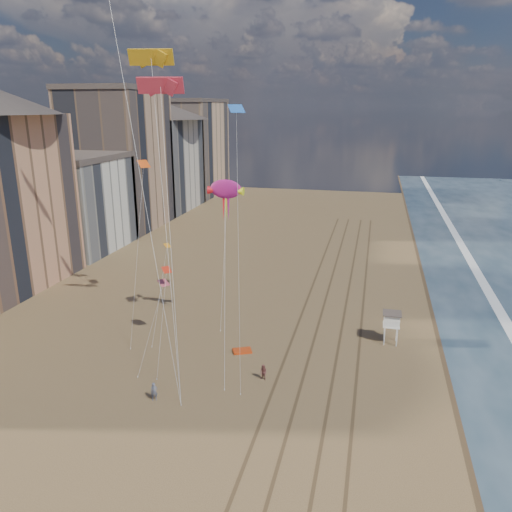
{
  "coord_description": "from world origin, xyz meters",
  "views": [
    {
      "loc": [
        6.74,
        -24.21,
        25.1
      ],
      "look_at": [
        -5.35,
        26.0,
        9.5
      ],
      "focal_mm": 35.0,
      "sensor_mm": 36.0,
      "label": 1
    }
  ],
  "objects_px": {
    "show_kite": "(226,190)",
    "lifeguard_stand": "(392,320)",
    "grounded_kite": "(242,351)",
    "kite_flyer_a": "(154,392)",
    "kite_flyer_b": "(263,372)"
  },
  "relations": [
    {
      "from": "kite_flyer_a",
      "to": "show_kite",
      "type": "bearing_deg",
      "value": 51.85
    },
    {
      "from": "show_kite",
      "to": "kite_flyer_b",
      "type": "distance_m",
      "value": 18.88
    },
    {
      "from": "lifeguard_stand",
      "to": "kite_flyer_a",
      "type": "distance_m",
      "value": 26.37
    },
    {
      "from": "lifeguard_stand",
      "to": "show_kite",
      "type": "bearing_deg",
      "value": -171.33
    },
    {
      "from": "lifeguard_stand",
      "to": "kite_flyer_b",
      "type": "distance_m",
      "value": 16.2
    },
    {
      "from": "kite_flyer_a",
      "to": "kite_flyer_b",
      "type": "distance_m",
      "value": 10.32
    },
    {
      "from": "kite_flyer_a",
      "to": "lifeguard_stand",
      "type": "bearing_deg",
      "value": 11.84
    },
    {
      "from": "grounded_kite",
      "to": "lifeguard_stand",
      "type": "bearing_deg",
      "value": -3.35
    },
    {
      "from": "lifeguard_stand",
      "to": "grounded_kite",
      "type": "distance_m",
      "value": 16.6
    },
    {
      "from": "grounded_kite",
      "to": "kite_flyer_a",
      "type": "relative_size",
      "value": 1.15
    },
    {
      "from": "grounded_kite",
      "to": "show_kite",
      "type": "relative_size",
      "value": 0.1
    },
    {
      "from": "lifeguard_stand",
      "to": "kite_flyer_a",
      "type": "relative_size",
      "value": 2.11
    },
    {
      "from": "lifeguard_stand",
      "to": "grounded_kite",
      "type": "xyz_separation_m",
      "value": [
        -15.31,
        -5.83,
        -2.65
      ]
    },
    {
      "from": "show_kite",
      "to": "lifeguard_stand",
      "type": "bearing_deg",
      "value": 8.67
    },
    {
      "from": "kite_flyer_a",
      "to": "kite_flyer_b",
      "type": "bearing_deg",
      "value": 5.97
    }
  ]
}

